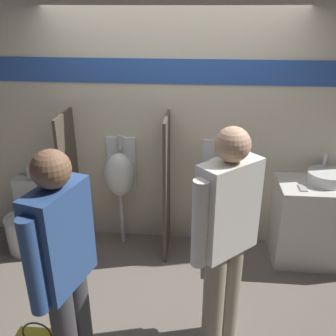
{
  "coord_description": "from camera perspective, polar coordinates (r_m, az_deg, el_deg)",
  "views": [
    {
      "loc": [
        0.3,
        -3.13,
        2.51
      ],
      "look_at": [
        0.0,
        0.17,
        1.05
      ],
      "focal_mm": 40.0,
      "sensor_mm": 36.0,
      "label": 1
    }
  ],
  "objects": [
    {
      "name": "ground_plane",
      "position": [
        4.02,
        -0.23,
        -14.82
      ],
      "size": [
        16.0,
        16.0,
        0.0
      ],
      "primitive_type": "plane",
      "color": "#70665B"
    },
    {
      "name": "display_wall",
      "position": [
        3.92,
        0.57,
        6.67
      ],
      "size": [
        4.36,
        0.07,
        2.7
      ],
      "color": "beige",
      "rests_on": "ground_plane"
    },
    {
      "name": "sink_counter",
      "position": [
        4.22,
        22.8,
        -7.72
      ],
      "size": [
        1.03,
        0.54,
        0.88
      ],
      "color": "silver",
      "rests_on": "ground_plane"
    },
    {
      "name": "sink_basin",
      "position": [
        4.03,
        23.01,
        -1.28
      ],
      "size": [
        0.37,
        0.37,
        0.25
      ],
      "color": "silver",
      "rests_on": "sink_counter"
    },
    {
      "name": "cell_phone",
      "position": [
        3.84,
        19.86,
        -2.87
      ],
      "size": [
        0.07,
        0.14,
        0.01
      ],
      "color": "#B7B7BC",
      "rests_on": "sink_counter"
    },
    {
      "name": "divider_near_counter",
      "position": [
        4.1,
        -14.65,
        -2.3
      ],
      "size": [
        0.03,
        0.5,
        1.53
      ],
      "color": "#4C4238",
      "rests_on": "ground_plane"
    },
    {
      "name": "divider_mid",
      "position": [
        3.88,
        -0.21,
        -2.98
      ],
      "size": [
        0.03,
        0.5,
        1.53
      ],
      "color": "#4C4238",
      "rests_on": "ground_plane"
    },
    {
      "name": "urinal_near_counter",
      "position": [
        4.02,
        -7.36,
        -1.0
      ],
      "size": [
        0.33,
        0.3,
        1.25
      ],
      "color": "silver",
      "rests_on": "ground_plane"
    },
    {
      "name": "urinal_far",
      "position": [
        3.94,
        7.4,
        -1.57
      ],
      "size": [
        0.33,
        0.3,
        1.25
      ],
      "color": "silver",
      "rests_on": "ground_plane"
    },
    {
      "name": "toilet",
      "position": [
        4.46,
        -20.59,
        -7.76
      ],
      "size": [
        0.42,
        0.58,
        0.87
      ],
      "color": "silver",
      "rests_on": "ground_plane"
    },
    {
      "name": "person_in_vest",
      "position": [
        2.74,
        8.84,
        -10.06
      ],
      "size": [
        0.49,
        0.46,
        1.8
      ],
      "rotation": [
        0.0,
        0.0,
        0.74
      ],
      "color": "gray",
      "rests_on": "ground_plane"
    },
    {
      "name": "person_with_lanyard",
      "position": [
        2.54,
        -15.52,
        -14.27
      ],
      "size": [
        0.31,
        0.6,
        1.77
      ],
      "rotation": [
        0.0,
        0.0,
        1.3
      ],
      "color": "#3D3D42",
      "rests_on": "ground_plane"
    }
  ]
}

